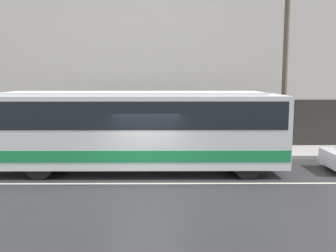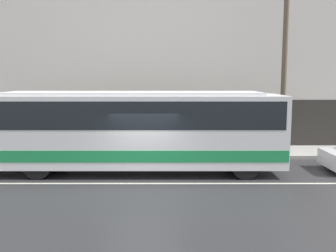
% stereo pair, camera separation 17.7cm
% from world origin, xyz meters
% --- Properties ---
extents(ground_plane, '(60.00, 60.00, 0.00)m').
position_xyz_m(ground_plane, '(0.00, 0.00, 0.00)').
color(ground_plane, '#2D2D30').
extents(sidewalk, '(60.00, 2.76, 0.16)m').
position_xyz_m(sidewalk, '(0.00, 5.38, 0.08)').
color(sidewalk, '#A09E99').
rests_on(sidewalk, ground_plane).
extents(building_facade, '(60.00, 0.35, 10.49)m').
position_xyz_m(building_facade, '(0.00, 6.90, 5.06)').
color(building_facade, silver).
rests_on(building_facade, ground_plane).
extents(lane_stripe, '(54.00, 0.14, 0.01)m').
position_xyz_m(lane_stripe, '(0.00, 0.00, 0.00)').
color(lane_stripe, beige).
rests_on(lane_stripe, ground_plane).
extents(transit_bus, '(11.84, 2.61, 3.24)m').
position_xyz_m(transit_bus, '(-0.52, 1.73, 1.83)').
color(transit_bus, white).
rests_on(transit_bus, ground_plane).
extents(utility_pole_near, '(0.25, 0.25, 7.83)m').
position_xyz_m(utility_pole_near, '(6.31, 4.53, 4.08)').
color(utility_pole_near, brown).
rests_on(utility_pole_near, sidewalk).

